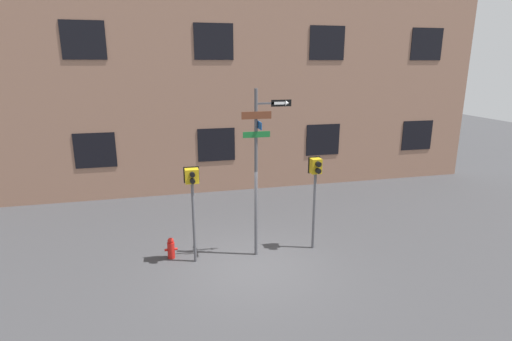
# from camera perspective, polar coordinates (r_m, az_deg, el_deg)

# --- Properties ---
(ground_plane) EXTENTS (60.00, 60.00, 0.00)m
(ground_plane) POSITION_cam_1_polar(r_m,az_deg,el_deg) (11.23, -0.33, -13.57)
(ground_plane) COLOR #38383A
(building_facade) EXTENTS (24.00, 0.63, 12.41)m
(building_facade) POSITION_cam_1_polar(r_m,az_deg,el_deg) (16.89, -6.22, 17.79)
(building_facade) COLOR #936B56
(building_facade) RESTS_ON ground_plane
(street_sign_pole) EXTENTS (1.38, 0.73, 4.75)m
(street_sign_pole) POSITION_cam_1_polar(r_m,az_deg,el_deg) (10.90, 0.39, 1.52)
(street_sign_pole) COLOR #4C4C51
(street_sign_pole) RESTS_ON ground_plane
(pedestrian_signal_left) EXTENTS (0.42, 0.40, 2.72)m
(pedestrian_signal_left) POSITION_cam_1_polar(r_m,az_deg,el_deg) (10.80, -9.08, -2.50)
(pedestrian_signal_left) COLOR #4C4C51
(pedestrian_signal_left) RESTS_ON ground_plane
(pedestrian_signal_right) EXTENTS (0.35, 0.40, 2.80)m
(pedestrian_signal_right) POSITION_cam_1_polar(r_m,az_deg,el_deg) (11.59, 8.49, -1.10)
(pedestrian_signal_right) COLOR #4C4C51
(pedestrian_signal_right) RESTS_ON ground_plane
(fire_hydrant) EXTENTS (0.36, 0.20, 0.62)m
(fire_hydrant) POSITION_cam_1_polar(r_m,az_deg,el_deg) (11.80, -12.05, -10.82)
(fire_hydrant) COLOR red
(fire_hydrant) RESTS_ON ground_plane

